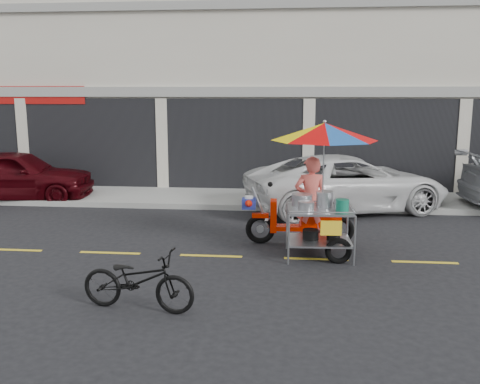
# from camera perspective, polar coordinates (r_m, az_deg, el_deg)

# --- Properties ---
(ground) EXTENTS (90.00, 90.00, 0.00)m
(ground) POSITION_cam_1_polar(r_m,az_deg,el_deg) (10.25, 8.10, -7.11)
(ground) COLOR black
(sidewalk) EXTENTS (45.00, 3.00, 0.15)m
(sidewalk) POSITION_cam_1_polar(r_m,az_deg,el_deg) (15.56, 7.29, -0.66)
(sidewalk) COLOR gray
(sidewalk) RESTS_ON ground
(shophouse_block) EXTENTS (36.00, 8.11, 10.40)m
(shophouse_block) POSITION_cam_1_polar(r_m,az_deg,el_deg) (20.64, 15.24, 13.45)
(shophouse_block) COLOR beige
(shophouse_block) RESTS_ON ground
(centerline) EXTENTS (42.00, 0.10, 0.01)m
(centerline) POSITION_cam_1_polar(r_m,az_deg,el_deg) (10.25, 8.10, -7.08)
(centerline) COLOR gold
(centerline) RESTS_ON ground
(maroon_sedan) EXTENTS (4.56, 2.29, 1.49)m
(maroon_sedan) POSITION_cam_1_polar(r_m,az_deg,el_deg) (16.66, -22.89, 1.67)
(maroon_sedan) COLOR #310307
(maroon_sedan) RESTS_ON ground
(white_pickup) EXTENTS (5.82, 4.11, 1.47)m
(white_pickup) POSITION_cam_1_polar(r_m,az_deg,el_deg) (14.33, 11.33, 0.94)
(white_pickup) COLOR silver
(white_pickup) RESTS_ON ground
(near_bicycle) EXTENTS (1.78, 0.84, 0.90)m
(near_bicycle) POSITION_cam_1_polar(r_m,az_deg,el_deg) (7.90, -10.83, -9.23)
(near_bicycle) COLOR black
(near_bicycle) RESTS_ON ground
(food_vendor_rig) EXTENTS (2.63, 2.07, 2.61)m
(food_vendor_rig) POSITION_cam_1_polar(r_m,az_deg,el_deg) (10.39, 8.26, 2.41)
(food_vendor_rig) COLOR black
(food_vendor_rig) RESTS_ON ground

